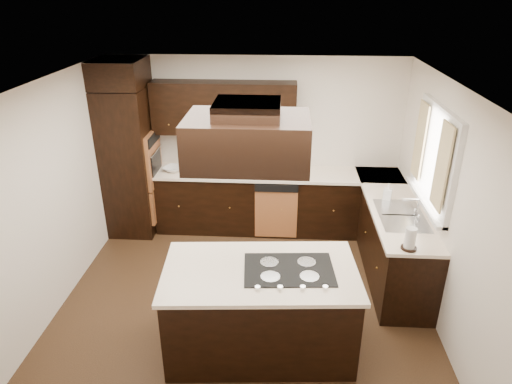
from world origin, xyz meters
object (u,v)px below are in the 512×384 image
(oven_column, at_px, (130,162))
(island, at_px, (260,311))
(range_hood, at_px, (248,141))
(spice_rack, at_px, (200,160))

(oven_column, distance_m, island, 3.16)
(range_hood, height_order, spice_rack, range_hood)
(oven_column, xyz_separation_m, spice_rack, (0.99, 0.10, 0.01))
(spice_rack, bearing_deg, range_hood, -81.42)
(oven_column, relative_size, spice_rack, 5.72)
(oven_column, xyz_separation_m, range_hood, (1.88, -2.25, 1.10))
(island, bearing_deg, range_hood, 132.79)
(oven_column, height_order, spice_rack, oven_column)
(oven_column, bearing_deg, island, -49.87)
(island, relative_size, spice_rack, 4.81)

